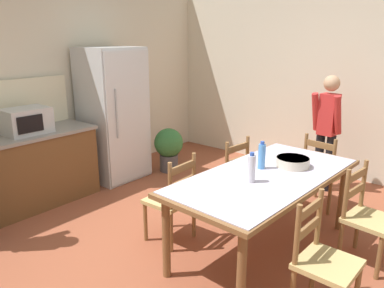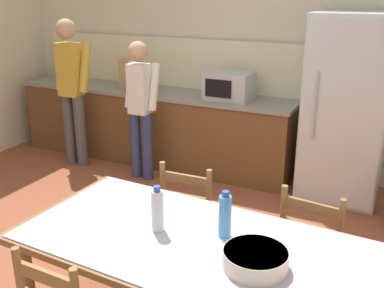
{
  "view_description": "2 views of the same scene",
  "coord_description": "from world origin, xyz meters",
  "px_view_note": "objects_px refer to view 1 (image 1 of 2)",
  "views": [
    {
      "loc": [
        -2.23,
        -2.0,
        2.01
      ],
      "look_at": [
        0.47,
        0.24,
        0.99
      ],
      "focal_mm": 35.0,
      "sensor_mm": 36.0,
      "label": 1
    },
    {
      "loc": [
        1.59,
        -2.38,
        2.08
      ],
      "look_at": [
        0.28,
        0.31,
        1.04
      ],
      "focal_mm": 42.0,
      "sensor_mm": 36.0,
      "label": 2
    }
  ],
  "objects_px": {
    "microwave": "(26,121)",
    "chair_side_near_right": "(367,217)",
    "chair_side_far_right": "(228,176)",
    "serving_bowl": "(293,161)",
    "chair_head_end": "(323,172)",
    "bottle_near_centre": "(251,168)",
    "refrigerator": "(114,115)",
    "chair_side_far_left": "(172,200)",
    "bottle_off_centre": "(262,156)",
    "chair_side_near_left": "(323,261)",
    "dining_table": "(266,182)",
    "person_by_table": "(327,127)",
    "potted_plant": "(169,147)"
  },
  "relations": [
    {
      "from": "bottle_near_centre",
      "to": "person_by_table",
      "type": "relative_size",
      "value": 0.18
    },
    {
      "from": "potted_plant",
      "to": "chair_side_far_left",
      "type": "bearing_deg",
      "value": -135.84
    },
    {
      "from": "microwave",
      "to": "chair_side_near_left",
      "type": "height_order",
      "value": "microwave"
    },
    {
      "from": "chair_side_near_left",
      "to": "chair_head_end",
      "type": "bearing_deg",
      "value": 22.87
    },
    {
      "from": "chair_side_far_left",
      "to": "dining_table",
      "type": "bearing_deg",
      "value": 115.43
    },
    {
      "from": "refrigerator",
      "to": "chair_side_far_left",
      "type": "height_order",
      "value": "refrigerator"
    },
    {
      "from": "refrigerator",
      "to": "chair_side_far_right",
      "type": "relative_size",
      "value": 2.05
    },
    {
      "from": "chair_head_end",
      "to": "person_by_table",
      "type": "relative_size",
      "value": 0.59
    },
    {
      "from": "chair_side_near_left",
      "to": "chair_head_end",
      "type": "distance_m",
      "value": 1.93
    },
    {
      "from": "dining_table",
      "to": "chair_side_near_left",
      "type": "xyz_separation_m",
      "value": [
        -0.5,
        -0.75,
        -0.27
      ]
    },
    {
      "from": "bottle_off_centre",
      "to": "chair_head_end",
      "type": "relative_size",
      "value": 0.3
    },
    {
      "from": "dining_table",
      "to": "chair_side_far_left",
      "type": "height_order",
      "value": "chair_side_far_left"
    },
    {
      "from": "microwave",
      "to": "chair_side_near_right",
      "type": "height_order",
      "value": "microwave"
    },
    {
      "from": "chair_side_far_right",
      "to": "potted_plant",
      "type": "distance_m",
      "value": 1.58
    },
    {
      "from": "bottle_off_centre",
      "to": "dining_table",
      "type": "bearing_deg",
      "value": -132.68
    },
    {
      "from": "serving_bowl",
      "to": "person_by_table",
      "type": "distance_m",
      "value": 1.52
    },
    {
      "from": "bottle_near_centre",
      "to": "person_by_table",
      "type": "xyz_separation_m",
      "value": [
        2.11,
        0.13,
        -0.05
      ]
    },
    {
      "from": "bottle_off_centre",
      "to": "potted_plant",
      "type": "relative_size",
      "value": 0.4
    },
    {
      "from": "chair_side_far_left",
      "to": "microwave",
      "type": "bearing_deg",
      "value": -78.18
    },
    {
      "from": "dining_table",
      "to": "person_by_table",
      "type": "distance_m",
      "value": 1.87
    },
    {
      "from": "bottle_off_centre",
      "to": "bottle_near_centre",
      "type": "bearing_deg",
      "value": -163.91
    },
    {
      "from": "chair_side_far_right",
      "to": "potted_plant",
      "type": "height_order",
      "value": "chair_side_far_right"
    },
    {
      "from": "serving_bowl",
      "to": "chair_head_end",
      "type": "relative_size",
      "value": 0.35
    },
    {
      "from": "chair_side_near_left",
      "to": "chair_head_end",
      "type": "relative_size",
      "value": 1.0
    },
    {
      "from": "dining_table",
      "to": "chair_side_near_left",
      "type": "bearing_deg",
      "value": -123.25
    },
    {
      "from": "chair_side_near_right",
      "to": "chair_side_far_right",
      "type": "xyz_separation_m",
      "value": [
        0.07,
        1.55,
        0.0
      ]
    },
    {
      "from": "chair_head_end",
      "to": "dining_table",
      "type": "bearing_deg",
      "value": 95.42
    },
    {
      "from": "refrigerator",
      "to": "bottle_off_centre",
      "type": "relative_size",
      "value": 6.92
    },
    {
      "from": "chair_head_end",
      "to": "potted_plant",
      "type": "relative_size",
      "value": 1.36
    },
    {
      "from": "chair_side_far_right",
      "to": "person_by_table",
      "type": "relative_size",
      "value": 0.59
    },
    {
      "from": "dining_table",
      "to": "chair_side_near_left",
      "type": "height_order",
      "value": "chair_side_near_left"
    },
    {
      "from": "microwave",
      "to": "dining_table",
      "type": "height_order",
      "value": "microwave"
    },
    {
      "from": "bottle_off_centre",
      "to": "chair_side_near_right",
      "type": "height_order",
      "value": "bottle_off_centre"
    },
    {
      "from": "bottle_near_centre",
      "to": "chair_side_near_right",
      "type": "height_order",
      "value": "bottle_near_centre"
    },
    {
      "from": "chair_side_near_right",
      "to": "person_by_table",
      "type": "xyz_separation_m",
      "value": [
        1.44,
        0.94,
        0.42
      ]
    },
    {
      "from": "microwave",
      "to": "dining_table",
      "type": "relative_size",
      "value": 0.24
    },
    {
      "from": "serving_bowl",
      "to": "dining_table",
      "type": "bearing_deg",
      "value": 165.64
    },
    {
      "from": "microwave",
      "to": "chair_side_far_left",
      "type": "bearing_deg",
      "value": -76.12
    },
    {
      "from": "refrigerator",
      "to": "chair_head_end",
      "type": "bearing_deg",
      "value": -71.2
    },
    {
      "from": "chair_side_near_left",
      "to": "chair_side_far_right",
      "type": "xyz_separation_m",
      "value": [
        0.99,
        1.51,
        0.0
      ]
    },
    {
      "from": "chair_side_near_right",
      "to": "chair_head_end",
      "type": "bearing_deg",
      "value": 46.51
    },
    {
      "from": "chair_side_far_left",
      "to": "chair_side_near_right",
      "type": "bearing_deg",
      "value": 115.58
    },
    {
      "from": "bottle_off_centre",
      "to": "chair_side_near_left",
      "type": "xyz_separation_m",
      "value": [
        -0.6,
        -0.87,
        -0.47
      ]
    },
    {
      "from": "serving_bowl",
      "to": "person_by_table",
      "type": "xyz_separation_m",
      "value": [
        1.51,
        0.23,
        0.03
      ]
    },
    {
      "from": "refrigerator",
      "to": "serving_bowl",
      "type": "relative_size",
      "value": 5.83
    },
    {
      "from": "serving_bowl",
      "to": "chair_head_end",
      "type": "bearing_deg",
      "value": 1.81
    },
    {
      "from": "chair_side_far_right",
      "to": "person_by_table",
      "type": "xyz_separation_m",
      "value": [
        1.37,
        -0.62,
        0.42
      ]
    },
    {
      "from": "microwave",
      "to": "chair_head_end",
      "type": "relative_size",
      "value": 0.55
    },
    {
      "from": "chair_side_far_right",
      "to": "microwave",
      "type": "bearing_deg",
      "value": -48.06
    },
    {
      "from": "chair_side_far_left",
      "to": "chair_head_end",
      "type": "xyz_separation_m",
      "value": [
        1.72,
        -0.86,
        0.0
      ]
    }
  ]
}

